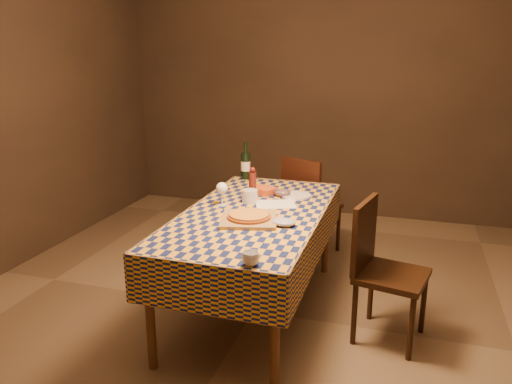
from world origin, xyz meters
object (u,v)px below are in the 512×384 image
Objects in this scene: white_plate at (296,195)px; chair_far at (307,201)px; dining_table at (254,222)px; cutting_board at (249,219)px; bowl at (282,193)px; wine_bottle at (246,165)px; chair_right at (380,263)px; pizza at (249,216)px.

chair_far is (-0.05, 0.71, -0.25)m from white_plate.
chair_far reaches higher than dining_table.
cutting_board is 2.83× the size of bowl.
bowl is (0.09, 0.44, 0.10)m from dining_table.
wine_bottle reaches higher than chair_far.
chair_right is (0.79, -0.49, -0.27)m from bowl.
bowl is at bearing -44.12° from wine_bottle.
wine_bottle reaches higher than dining_table.
white_plate is at bearing 75.65° from pizza.
dining_table is 1.19m from chair_far.
cutting_board is at bearing -95.10° from chair_far.
pizza is at bearing -95.10° from chair_far.
bowl is at bearing 78.20° from dining_table.
chair_right is at bearing -32.03° from bowl.
chair_right is at bearing -36.81° from wine_bottle.
chair_far reaches higher than pizza.
dining_table is at bearing 176.41° from chair_right.
cutting_board is 0.63m from bowl.
chair_far is at bearing 82.77° from dining_table.
dining_table is 5.10× the size of cutting_board.
chair_right is at bearing -3.59° from dining_table.
wine_bottle is (-0.37, 1.05, 0.11)m from cutting_board.
cutting_board is at bearing 0.00° from pizza.
bowl is 0.96m from chair_right.
dining_table is at bearing -68.12° from wine_bottle.
cutting_board reaches higher than dining_table.
white_plate is (0.54, -0.40, -0.11)m from wine_bottle.
cutting_board is 0.90m from chair_right.
chair_far is at bearing 93.74° from white_plate.
bowl is 0.78m from chair_far.
white_plate is (0.17, 0.65, -0.00)m from cutting_board.
bowl is 0.11m from white_plate.
dining_table is at bearing -112.81° from white_plate.
wine_bottle is (-0.37, 1.05, 0.08)m from pizza.
cutting_board is 0.39× the size of chair_far.
bowl is (0.06, 0.63, -0.02)m from pizza.
wine_bottle is 0.35× the size of chair_far.
pizza is 0.63m from bowl.
white_plate is at bearing 13.76° from bowl.
pizza is 0.99× the size of wine_bottle.
chair_right reaches higher than pizza.
chair_far is at bearing 32.02° from wine_bottle.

